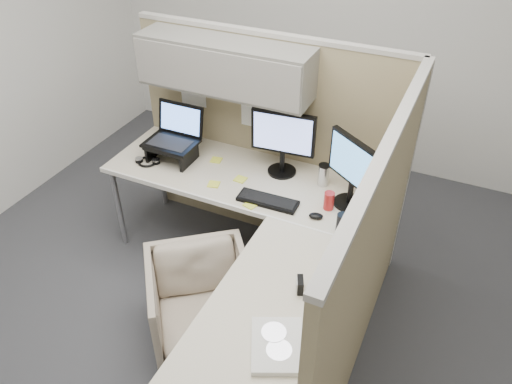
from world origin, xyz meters
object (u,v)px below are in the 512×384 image
at_px(desk, 251,225).
at_px(monitor_left, 283,138).
at_px(office_chair, 201,297).
at_px(keyboard, 268,201).

height_order(desk, monitor_left, monitor_left).
bearing_deg(office_chair, keyboard, 33.38).
xyz_separation_m(monitor_left, keyboard, (0.05, -0.36, -0.26)).
xyz_separation_m(desk, keyboard, (0.02, 0.20, 0.05)).
xyz_separation_m(office_chair, monitor_left, (0.15, 0.94, 0.69)).
bearing_deg(desk, office_chair, -115.23).
distance_m(desk, monitor_left, 0.65).
distance_m(office_chair, keyboard, 0.74).
relative_size(desk, office_chair, 3.13).
relative_size(monitor_left, keyboard, 1.18).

